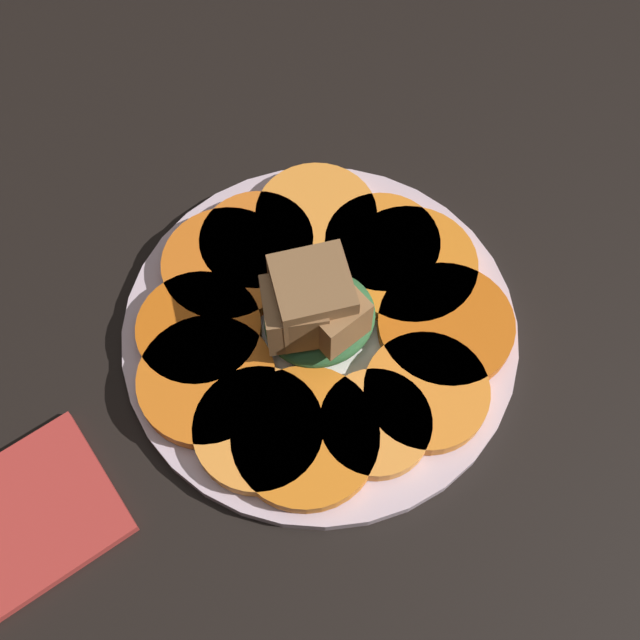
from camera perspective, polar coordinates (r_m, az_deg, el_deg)
table_slab at (r=55.90cm, az=0.00°, el=-1.42°), size 120.00×120.00×2.00cm
plate at (r=54.52cm, az=0.00°, el=-0.74°), size 26.77×26.77×1.05cm
carrot_slice_0 at (r=53.89cm, az=-8.59°, el=-0.66°), size 8.32×8.32×1.13cm
carrot_slice_1 at (r=52.30cm, az=-8.06°, el=-4.29°), size 8.96×8.96×1.13cm
carrot_slice_2 at (r=50.78cm, az=-4.39°, el=-7.78°), size 8.22×8.22×1.13cm
carrot_slice_3 at (r=50.48cm, az=-1.05°, el=-8.34°), size 9.31×9.31×1.13cm
carrot_slice_4 at (r=50.88cm, az=3.96°, el=-7.36°), size 7.09×7.09×1.13cm
carrot_slice_5 at (r=51.95cm, az=7.55°, el=-5.10°), size 8.09×8.09×1.13cm
carrot_slice_6 at (r=54.06cm, az=8.93°, el=-0.39°), size 9.12×9.12×1.13cm
carrot_slice_7 at (r=55.84cm, az=6.63°, el=3.62°), size 9.27×9.27×1.13cm
carrot_slice_8 at (r=56.65cm, az=4.44°, el=5.37°), size 8.09×8.09×1.13cm
carrot_slice_9 at (r=57.78cm, az=-0.27°, el=7.39°), size 8.68×8.68×1.13cm
carrot_slice_10 at (r=56.85cm, az=-4.20°, el=5.72°), size 8.00×8.00×1.13cm
carrot_slice_11 at (r=56.00cm, az=-6.67°, el=3.89°), size 8.93×8.93×1.13cm
center_pile at (r=50.88cm, az=-0.25°, el=0.58°), size 8.28×6.85×7.11cm
fork at (r=55.85cm, az=-4.16°, el=3.32°), size 18.68×8.37×0.40cm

